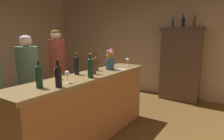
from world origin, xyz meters
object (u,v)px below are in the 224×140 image
Objects in this scene: bar_counter at (90,108)px; display_bottle_left at (173,22)px; wine_bottle_syrah at (39,76)px; wine_glass_rear at (127,60)px; cheese_plate at (120,70)px; patron_redhead at (29,83)px; wine_bottle_merlot at (77,64)px; flower_arrangement at (110,60)px; display_cabinet at (180,63)px; wine_bottle_chardonnay at (58,75)px; wine_bottle_malbec at (90,67)px; display_bottle_midleft at (183,22)px; display_bottle_center at (194,21)px; wine_bottle_rose at (96,63)px; wine_glass_mid at (67,74)px; wine_glass_front at (57,70)px; patron_near_entrance at (57,69)px; wine_bottle_riesling at (94,65)px.

display_bottle_left is at bearing 81.95° from bar_counter.
wine_glass_rear is at bearing 89.03° from wine_bottle_syrah.
cheese_plate is 0.12× the size of patron_redhead.
wine_bottle_merlot is 0.93× the size of flower_arrangement.
wine_glass_rear is 1.86m from display_bottle_left.
display_cabinet reaches higher than wine_bottle_chardonnay.
wine_glass_rear is 0.43× the size of flower_arrangement.
display_bottle_left reaches higher than wine_bottle_chardonnay.
wine_bottle_syrah is at bearing -52.63° from patron_redhead.
wine_bottle_malbec is (0.12, 0.72, 0.01)m from wine_bottle_syrah.
cheese_plate is 0.69× the size of display_bottle_left.
display_bottle_midleft is 0.92× the size of display_bottle_center.
wine_bottle_rose is at bearing 119.34° from wine_bottle_malbec.
cheese_plate is at bearing 73.19° from bar_counter.
bar_counter is 8.60× the size of wine_bottle_syrah.
wine_glass_mid is at bearing -31.59° from patron_redhead.
flower_arrangement is (0.13, 0.20, 0.03)m from wine_bottle_rose.
wine_glass_front is (-0.35, 0.29, -0.02)m from wine_bottle_chardonnay.
wine_bottle_syrah is 1.88× the size of wine_glass_front.
display_bottle_left reaches higher than display_cabinet.
wine_bottle_syrah reaches higher than wine_glass_rear.
cheese_plate is 1.35m from patron_near_entrance.
wine_glass_front is 0.45× the size of flower_arrangement.
patron_near_entrance reaches higher than wine_bottle_merlot.
patron_redhead is (-0.64, -0.01, -0.26)m from wine_glass_front.
patron_near_entrance is (-1.19, 0.33, -0.21)m from wine_bottle_riesling.
patron_redhead reaches higher than wine_glass_mid.
display_bottle_midleft is at bearing 78.01° from cheese_plate.
wine_glass_rear is 1.76m from patron_redhead.
wine_bottle_chardonnay is 1.06× the size of display_bottle_left.
display_bottle_left reaches higher than wine_bottle_riesling.
flower_arrangement is at bearing -105.85° from display_bottle_midleft.
display_bottle_left is at bearing 85.19° from wine_glass_mid.
wine_bottle_rose is 2.56m from display_bottle_left.
display_bottle_left is at bearing 78.95° from wine_bottle_merlot.
display_bottle_left is at bearing 43.04° from patron_redhead.
patron_redhead is (-0.96, -0.31, -0.30)m from wine_bottle_malbec.
wine_bottle_rose reaches higher than cheese_plate.
wine_glass_rear is 0.09× the size of patron_near_entrance.
wine_bottle_rose is 1.06m from patron_near_entrance.
wine_bottle_syrah is 3.77m from display_bottle_center.
wine_glass_rear is (-0.09, 1.20, -0.04)m from wine_bottle_malbec.
display_bottle_center is at bearing 71.62° from wine_glass_front.
wine_bottle_chardonnay is at bearing -42.11° from patron_redhead.
display_bottle_center is at bearing 76.80° from wine_glass_mid.
display_cabinet is at bearing 0.00° from display_bottle_left.
display_cabinet is 3.49m from wine_bottle_chardonnay.
wine_glass_front is at bearing 161.40° from wine_glass_mid.
flower_arrangement is at bearing -94.77° from wine_glass_rear.
wine_bottle_merlot is at bearing -100.73° from wine_glass_rear.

